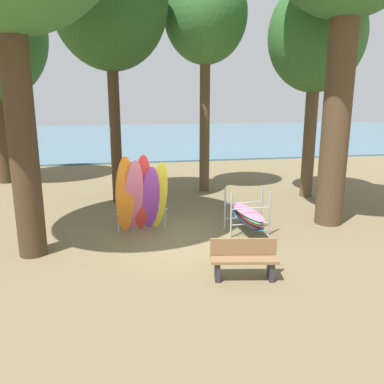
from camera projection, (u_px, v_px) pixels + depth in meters
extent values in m
plane|color=brown|center=(179.00, 240.00, 10.42)|extent=(80.00, 80.00, 0.00)
cube|color=#477084|center=(129.00, 136.00, 40.20)|extent=(80.00, 36.00, 0.10)
cylinder|color=#42301E|center=(20.00, 121.00, 8.73)|extent=(0.65, 0.65, 6.45)
cylinder|color=#4C3823|center=(338.00, 105.00, 11.07)|extent=(0.80, 0.80, 7.07)
cylinder|color=brown|center=(310.00, 134.00, 14.65)|extent=(0.47, 0.47, 4.83)
ellipsoid|color=#33662D|center=(317.00, 35.00, 13.83)|extent=(3.46, 3.46, 3.98)
cylinder|color=brown|center=(205.00, 120.00, 15.47)|extent=(0.41, 0.41, 5.82)
ellipsoid|color=#387033|center=(205.00, 14.00, 14.57)|extent=(3.17, 3.17, 3.65)
cylinder|color=#42301E|center=(115.00, 125.00, 13.75)|extent=(0.39, 0.39, 5.64)
ellipsoid|color=#285623|center=(109.00, 1.00, 12.81)|extent=(3.90, 3.90, 4.49)
cylinder|color=#42301E|center=(1.00, 129.00, 17.15)|extent=(0.60, 0.60, 4.88)
ellipsoid|color=orange|center=(125.00, 196.00, 10.54)|extent=(0.59, 0.74, 2.27)
ellipsoid|color=pink|center=(134.00, 197.00, 10.65)|extent=(0.63, 0.94, 2.16)
ellipsoid|color=red|center=(142.00, 194.00, 10.74)|extent=(0.61, 0.81, 2.28)
ellipsoid|color=purple|center=(150.00, 199.00, 10.87)|extent=(0.57, 0.78, 1.95)
ellipsoid|color=yellow|center=(159.00, 196.00, 10.96)|extent=(0.65, 0.79, 2.05)
cylinder|color=#9EA0A5|center=(118.00, 223.00, 10.96)|extent=(0.04, 0.04, 0.55)
cylinder|color=#9EA0A5|center=(165.00, 218.00, 11.44)|extent=(0.04, 0.04, 0.55)
cylinder|color=#9EA0A5|center=(142.00, 211.00, 11.14)|extent=(1.54, 0.29, 0.04)
cylinder|color=#9EA0A5|center=(231.00, 216.00, 10.48)|extent=(0.05, 0.05, 1.25)
cylinder|color=#9EA0A5|center=(269.00, 213.00, 10.69)|extent=(0.05, 0.05, 1.25)
cylinder|color=#9EA0A5|center=(225.00, 210.00, 11.05)|extent=(0.05, 0.05, 1.25)
cylinder|color=#9EA0A5|center=(261.00, 208.00, 11.26)|extent=(0.05, 0.05, 1.25)
cylinder|color=#9EA0A5|center=(250.00, 224.00, 10.65)|extent=(1.10, 0.04, 0.04)
cylinder|color=#9EA0A5|center=(251.00, 208.00, 10.55)|extent=(1.10, 0.04, 0.04)
cylinder|color=#9EA0A5|center=(243.00, 218.00, 11.22)|extent=(1.10, 0.04, 0.04)
cylinder|color=#9EA0A5|center=(244.00, 203.00, 11.12)|extent=(1.10, 0.04, 0.04)
ellipsoid|color=#2D8ED1|center=(247.00, 219.00, 10.93)|extent=(0.58, 2.12, 0.06)
ellipsoid|color=black|center=(246.00, 217.00, 10.91)|extent=(0.66, 2.13, 0.06)
ellipsoid|color=red|center=(249.00, 215.00, 10.91)|extent=(0.59, 2.12, 0.06)
ellipsoid|color=#339E56|center=(249.00, 213.00, 10.89)|extent=(0.61, 2.12, 0.06)
ellipsoid|color=pink|center=(247.00, 211.00, 10.87)|extent=(0.62, 2.12, 0.06)
cube|color=#2D2D33|center=(217.00, 270.00, 8.07)|extent=(0.16, 0.33, 0.42)
cube|color=#2D2D33|center=(271.00, 270.00, 8.09)|extent=(0.16, 0.33, 0.42)
cube|color=olive|center=(244.00, 260.00, 8.02)|extent=(1.45, 0.66, 0.06)
cube|color=olive|center=(243.00, 247.00, 8.15)|extent=(1.39, 0.32, 0.36)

